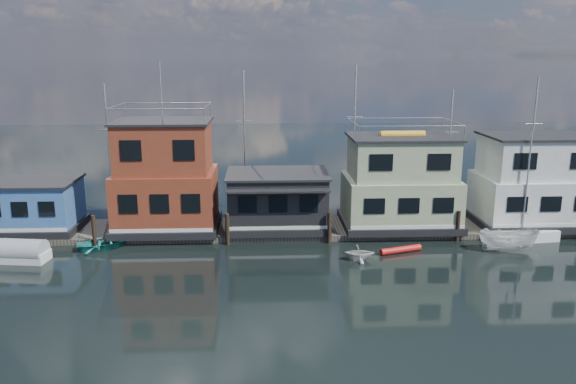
{
  "coord_description": "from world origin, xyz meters",
  "views": [
    {
      "loc": [
        -1.52,
        -27.59,
        12.66
      ],
      "look_at": [
        0.28,
        12.0,
        3.0
      ],
      "focal_mm": 35.0,
      "sensor_mm": 36.0,
      "label": 1
    }
  ],
  "objects_px": {
    "houseboat_red": "(166,178)",
    "red_kayak": "(401,250)",
    "dinghy_teal": "(103,243)",
    "houseboat_blue": "(33,206)",
    "motorboat": "(509,240)",
    "houseboat_dark": "(277,200)",
    "houseboat_green": "(400,184)",
    "day_sailer": "(522,234)",
    "tarp_runabout": "(17,252)",
    "houseboat_white": "(534,182)",
    "dinghy_white": "(359,252)"
  },
  "relations": [
    {
      "from": "houseboat_blue",
      "to": "houseboat_dark",
      "type": "bearing_deg",
      "value": -0.06
    },
    {
      "from": "houseboat_blue",
      "to": "dinghy_white",
      "type": "bearing_deg",
      "value": -15.44
    },
    {
      "from": "houseboat_dark",
      "to": "tarp_runabout",
      "type": "bearing_deg",
      "value": -162.15
    },
    {
      "from": "houseboat_red",
      "to": "red_kayak",
      "type": "relative_size",
      "value": 4.04
    },
    {
      "from": "houseboat_green",
      "to": "motorboat",
      "type": "distance_m",
      "value": 8.41
    },
    {
      "from": "houseboat_blue",
      "to": "tarp_runabout",
      "type": "relative_size",
      "value": 1.61
    },
    {
      "from": "houseboat_dark",
      "to": "dinghy_teal",
      "type": "xyz_separation_m",
      "value": [
        -11.89,
        -3.17,
        -2.06
      ]
    },
    {
      "from": "houseboat_red",
      "to": "houseboat_white",
      "type": "xyz_separation_m",
      "value": [
        27.0,
        0.0,
        -0.57
      ]
    },
    {
      "from": "tarp_runabout",
      "to": "day_sailer",
      "type": "distance_m",
      "value": 33.8
    },
    {
      "from": "dinghy_teal",
      "to": "day_sailer",
      "type": "bearing_deg",
      "value": -108.27
    },
    {
      "from": "red_kayak",
      "to": "dinghy_teal",
      "type": "height_order",
      "value": "dinghy_teal"
    },
    {
      "from": "houseboat_blue",
      "to": "motorboat",
      "type": "bearing_deg",
      "value": -8.58
    },
    {
      "from": "houseboat_red",
      "to": "houseboat_dark",
      "type": "height_order",
      "value": "houseboat_red"
    },
    {
      "from": "houseboat_blue",
      "to": "houseboat_green",
      "type": "distance_m",
      "value": 26.53
    },
    {
      "from": "houseboat_blue",
      "to": "red_kayak",
      "type": "distance_m",
      "value": 26.05
    },
    {
      "from": "houseboat_green",
      "to": "dinghy_teal",
      "type": "distance_m",
      "value": 21.37
    },
    {
      "from": "dinghy_teal",
      "to": "red_kayak",
      "type": "bearing_deg",
      "value": -114.19
    },
    {
      "from": "houseboat_red",
      "to": "houseboat_dark",
      "type": "relative_size",
      "value": 1.6
    },
    {
      "from": "day_sailer",
      "to": "houseboat_green",
      "type": "bearing_deg",
      "value": 153.17
    },
    {
      "from": "houseboat_white",
      "to": "red_kayak",
      "type": "xyz_separation_m",
      "value": [
        -11.01,
        -4.98,
        -3.32
      ]
    },
    {
      "from": "houseboat_white",
      "to": "tarp_runabout",
      "type": "relative_size",
      "value": 2.11
    },
    {
      "from": "tarp_runabout",
      "to": "red_kayak",
      "type": "height_order",
      "value": "tarp_runabout"
    },
    {
      "from": "houseboat_green",
      "to": "houseboat_white",
      "type": "distance_m",
      "value": 10.0
    },
    {
      "from": "dinghy_white",
      "to": "dinghy_teal",
      "type": "relative_size",
      "value": 0.58
    },
    {
      "from": "tarp_runabout",
      "to": "red_kayak",
      "type": "xyz_separation_m",
      "value": [
        24.59,
        0.38,
        -0.36
      ]
    },
    {
      "from": "red_kayak",
      "to": "dinghy_white",
      "type": "bearing_deg",
      "value": -175.4
    },
    {
      "from": "day_sailer",
      "to": "houseboat_dark",
      "type": "bearing_deg",
      "value": 163.0
    },
    {
      "from": "houseboat_blue",
      "to": "tarp_runabout",
      "type": "bearing_deg",
      "value": -80.5
    },
    {
      "from": "houseboat_dark",
      "to": "dinghy_white",
      "type": "relative_size",
      "value": 3.75
    },
    {
      "from": "red_kayak",
      "to": "houseboat_red",
      "type": "bearing_deg",
      "value": 144.84
    },
    {
      "from": "houseboat_red",
      "to": "dinghy_white",
      "type": "relative_size",
      "value": 6.02
    },
    {
      "from": "houseboat_green",
      "to": "houseboat_white",
      "type": "relative_size",
      "value": 1.0
    },
    {
      "from": "red_kayak",
      "to": "tarp_runabout",
      "type": "bearing_deg",
      "value": 163.04
    },
    {
      "from": "dinghy_white",
      "to": "tarp_runabout",
      "type": "height_order",
      "value": "tarp_runabout"
    },
    {
      "from": "dinghy_white",
      "to": "tarp_runabout",
      "type": "bearing_deg",
      "value": 91.39
    },
    {
      "from": "motorboat",
      "to": "red_kayak",
      "type": "height_order",
      "value": "motorboat"
    },
    {
      "from": "houseboat_blue",
      "to": "day_sailer",
      "type": "height_order",
      "value": "day_sailer"
    },
    {
      "from": "dinghy_white",
      "to": "tarp_runabout",
      "type": "distance_m",
      "value": 21.63
    },
    {
      "from": "houseboat_red",
      "to": "houseboat_green",
      "type": "height_order",
      "value": "houseboat_red"
    },
    {
      "from": "houseboat_white",
      "to": "red_kayak",
      "type": "bearing_deg",
      "value": -155.65
    },
    {
      "from": "houseboat_green",
      "to": "day_sailer",
      "type": "xyz_separation_m",
      "value": [
        8.1,
        -2.8,
        -3.1
      ]
    },
    {
      "from": "tarp_runabout",
      "to": "red_kayak",
      "type": "bearing_deg",
      "value": 8.66
    },
    {
      "from": "houseboat_white",
      "to": "dinghy_white",
      "type": "relative_size",
      "value": 4.26
    },
    {
      "from": "tarp_runabout",
      "to": "day_sailer",
      "type": "height_order",
      "value": "day_sailer"
    },
    {
      "from": "houseboat_blue",
      "to": "houseboat_red",
      "type": "height_order",
      "value": "houseboat_red"
    },
    {
      "from": "houseboat_blue",
      "to": "houseboat_dark",
      "type": "height_order",
      "value": "houseboat_dark"
    },
    {
      "from": "houseboat_blue",
      "to": "red_kayak",
      "type": "relative_size",
      "value": 2.18
    },
    {
      "from": "red_kayak",
      "to": "houseboat_dark",
      "type": "bearing_deg",
      "value": 130.3
    },
    {
      "from": "houseboat_blue",
      "to": "dinghy_white",
      "type": "height_order",
      "value": "houseboat_blue"
    },
    {
      "from": "houseboat_dark",
      "to": "motorboat",
      "type": "distance_m",
      "value": 16.07
    }
  ]
}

